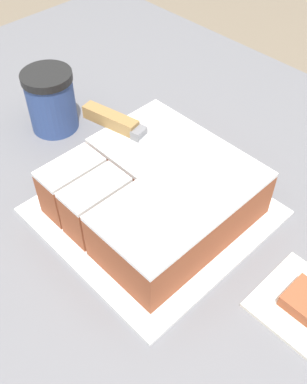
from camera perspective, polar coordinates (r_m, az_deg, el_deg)
The scene contains 7 objects.
countertop at distance 1.10m, azimuth -1.79°, elevation -18.47°, with size 1.40×1.10×0.91m.
cake_board at distance 0.71m, azimuth -0.00°, elevation -2.49°, with size 0.31×0.31×0.01m.
cake at distance 0.68m, azimuth 0.26°, elevation -0.01°, with size 0.25×0.26×0.08m.
knife at distance 0.71m, azimuth -3.65°, elevation 8.32°, with size 0.26×0.08×0.02m.
coffee_cup at distance 0.86m, azimuth -12.88°, elevation 11.23°, with size 0.09×0.09×0.12m.
paper_napkin at distance 0.65m, azimuth 18.60°, elevation -13.54°, with size 0.12×0.12×0.01m.
brownie at distance 0.63m, azimuth 18.86°, elevation -12.97°, with size 0.05×0.05×0.02m.
Camera 1 is at (0.36, -0.30, 1.45)m, focal length 42.00 mm.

